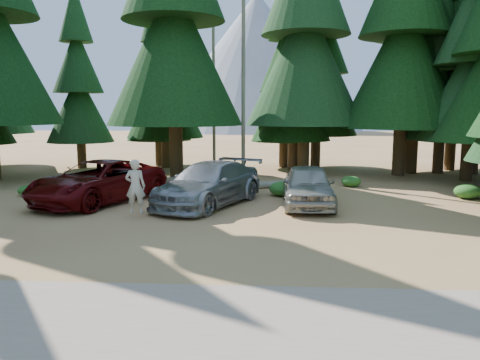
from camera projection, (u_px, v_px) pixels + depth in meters
The scene contains 21 objects.
ground at pixel (196, 231), 15.22m from camera, with size 160.00×160.00×0.00m, color #A76D47.
gravel_strip at pixel (144, 318), 8.80m from camera, with size 26.00×3.50×0.01m, color gray.
forest_belt_north at pixel (231, 172), 30.04m from camera, with size 36.00×7.00×22.00m, color black, non-canonical shape.
snag_front at pixel (243, 76), 28.63m from camera, with size 0.24×0.24×12.00m, color gray.
snag_back at pixel (214, 94), 30.37m from camera, with size 0.20×0.20×10.00m, color gray.
mountain_peak at pixel (245, 70), 100.69m from camera, with size 48.00×50.00×28.00m.
red_pickup at pixel (98, 182), 19.92m from camera, with size 2.98×6.45×1.79m, color #520708.
silver_minivan_center at pixel (209, 184), 19.36m from camera, with size 2.49×6.12×1.78m, color #93959A.
silver_minivan_right at pixel (308, 185), 19.24m from camera, with size 2.00×4.97×1.69m, color #A9A697.
frisbee_player at pixel (135, 186), 16.99m from camera, with size 0.76×0.53×1.98m.
log_left at pixel (150, 179), 25.81m from camera, with size 0.33×0.33×4.57m, color gray.
log_mid at pixel (253, 183), 24.56m from camera, with size 0.27×0.27×3.34m, color gray.
log_right at pixel (268, 185), 23.78m from camera, with size 0.34×0.34×5.25m, color gray.
shrub_far_left at pixel (52, 188), 22.23m from camera, with size 0.88×0.88×0.49m, color #26621D.
shrub_left at pixel (194, 180), 24.90m from camera, with size 0.82×0.82×0.45m, color #26621D.
shrub_center_left at pixel (214, 179), 25.09m from camera, with size 1.03×1.03×0.57m, color #26621D.
shrub_center_right at pixel (228, 180), 25.06m from camera, with size 0.88×0.88×0.49m, color #26621D.
shrub_right at pixel (282, 189), 21.58m from camera, with size 1.21×1.21×0.66m, color #26621D.
shrub_far_right at pixel (351, 181), 24.24m from camera, with size 1.00×1.00×0.55m, color #26621D.
shrub_edge_west at pixel (27, 191), 21.63m from camera, with size 0.87×0.87×0.48m, color #26621D.
shrub_edge_east at pixel (468, 191), 20.89m from camera, with size 1.17×1.17×0.64m, color #26621D.
Camera 1 is at (2.28, -14.71, 3.86)m, focal length 35.00 mm.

